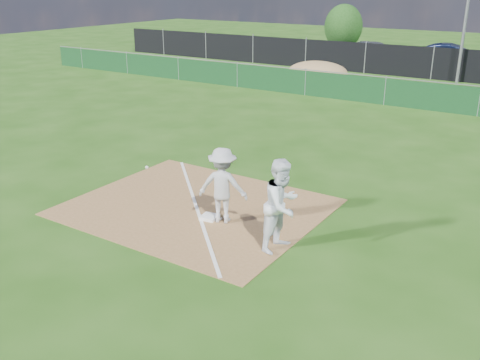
% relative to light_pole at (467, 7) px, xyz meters
% --- Properties ---
extents(ground, '(90.00, 90.00, 0.00)m').
position_rel_light_pole_xyz_m(ground, '(-1.50, -12.70, -4.00)').
color(ground, '#204A10').
rests_on(ground, ground).
extents(infield_dirt, '(6.00, 5.00, 0.02)m').
position_rel_light_pole_xyz_m(infield_dirt, '(-1.50, -21.70, -3.99)').
color(infield_dirt, olive).
rests_on(infield_dirt, ground).
extents(foul_line, '(5.01, 5.01, 0.01)m').
position_rel_light_pole_xyz_m(foul_line, '(-1.50, -21.70, -3.98)').
color(foul_line, white).
rests_on(foul_line, infield_dirt).
extents(green_fence, '(44.00, 0.05, 1.20)m').
position_rel_light_pole_xyz_m(green_fence, '(-1.50, -7.70, -3.40)').
color(green_fence, '#0F3718').
rests_on(green_fence, ground).
extents(dirt_mound, '(3.38, 2.60, 1.17)m').
position_rel_light_pole_xyz_m(dirt_mound, '(-6.50, -4.20, -3.42)').
color(dirt_mound, '#987649').
rests_on(dirt_mound, ground).
extents(black_fence, '(46.00, 0.04, 1.80)m').
position_rel_light_pole_xyz_m(black_fence, '(-1.50, 0.30, -3.10)').
color(black_fence, black).
rests_on(black_fence, ground).
extents(parking_lot, '(46.00, 9.00, 0.01)m').
position_rel_light_pole_xyz_m(parking_lot, '(-1.50, 5.30, -4.00)').
color(parking_lot, black).
rests_on(parking_lot, ground).
extents(light_pole, '(0.16, 0.16, 8.00)m').
position_rel_light_pole_xyz_m(light_pole, '(0.00, 0.00, 0.00)').
color(light_pole, slate).
rests_on(light_pole, ground).
extents(first_base, '(0.42, 0.42, 0.08)m').
position_rel_light_pole_xyz_m(first_base, '(-0.80, -22.10, -3.94)').
color(first_base, white).
rests_on(first_base, infield_dirt).
extents(play_at_first, '(2.74, 1.02, 1.79)m').
position_rel_light_pole_xyz_m(play_at_first, '(-0.46, -22.02, -3.09)').
color(play_at_first, silver).
rests_on(play_at_first, infield_dirt).
extents(runner, '(0.85, 1.04, 1.99)m').
position_rel_light_pole_xyz_m(runner, '(1.33, -22.44, -3.01)').
color(runner, white).
rests_on(runner, ground).
extents(car_left, '(4.63, 2.15, 1.54)m').
position_rel_light_pole_xyz_m(car_left, '(-6.48, 4.51, -3.22)').
color(car_left, '#B4B7BC').
rests_on(car_left, parking_lot).
extents(car_mid, '(4.94, 2.40, 1.56)m').
position_rel_light_pole_xyz_m(car_mid, '(-1.42, 4.63, -3.21)').
color(car_mid, black).
rests_on(car_mid, parking_lot).
extents(tree_left, '(3.03, 3.03, 3.59)m').
position_rel_light_pole_xyz_m(tree_left, '(-11.16, 10.25, -2.15)').
color(tree_left, '#382316').
rests_on(tree_left, ground).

